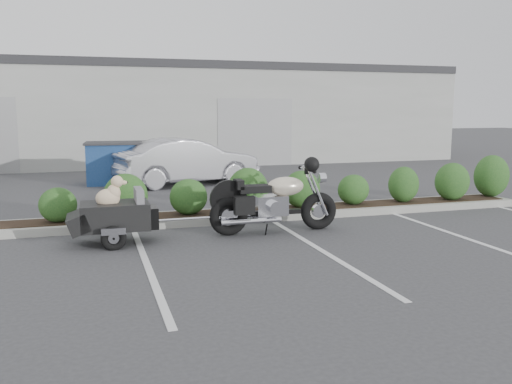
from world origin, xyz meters
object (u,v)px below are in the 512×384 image
object	(u,v)px
motorcycle	(275,202)
pet_trailer	(114,215)
sedan	(188,162)
dumpster	(119,162)

from	to	relation	value
motorcycle	pet_trailer	size ratio (longest dim) A/B	1.26
sedan	dumpster	bearing A→B (deg)	52.68
motorcycle	sedan	distance (m)	6.66
motorcycle	pet_trailer	bearing A→B (deg)	179.86
motorcycle	dumpster	xyz separation A→B (m)	(-2.30, 7.50, 0.08)
motorcycle	pet_trailer	distance (m)	2.79
pet_trailer	sedan	bearing A→B (deg)	70.41
motorcycle	pet_trailer	xyz separation A→B (m)	(-2.79, 0.02, -0.07)
motorcycle	dumpster	bearing A→B (deg)	107.40
pet_trailer	dumpster	size ratio (longest dim) A/B	0.97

